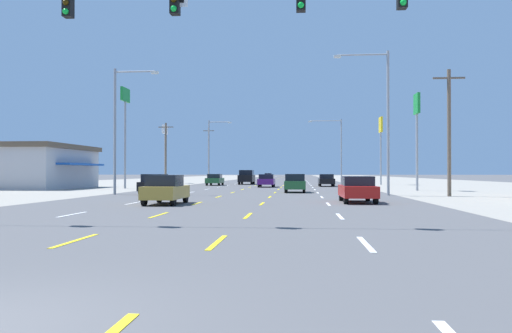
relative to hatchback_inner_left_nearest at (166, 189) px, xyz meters
The scene contains 26 objects.
ground_plane 44.87m from the hatchback_inner_left_nearest, 85.82° to the left, with size 572.00×572.00×0.00m, color #4C4C4F.
lot_apron_left 49.64m from the hatchback_inner_left_nearest, 115.64° to the left, with size 28.00×440.00×0.01m, color gray.
lot_apron_right 52.80m from the hatchback_inner_left_nearest, 57.94° to the left, with size 28.00×440.00×0.01m, color gray.
lane_markings 83.31m from the hatchback_inner_left_nearest, 87.75° to the left, with size 10.64×227.60×0.01m.
signal_span_wire 11.35m from the hatchback_inner_left_nearest, 71.75° to the right, with size 26.48×0.53×8.97m.
hatchback_inner_left_nearest is the anchor object (origin of this frame).
sedan_far_right_near 10.51m from the hatchback_inner_left_nearest, 13.44° to the left, with size 1.80×4.50×1.46m.
hatchback_far_left_mid 12.38m from the hatchback_inner_left_nearest, 108.33° to the left, with size 1.72×3.90×1.54m.
hatchback_inner_right_midfar 17.71m from the hatchback_inner_left_nearest, 67.89° to the left, with size 1.72×3.90×1.54m.
sedan_center_turn_far 31.67m from the hatchback_inner_left_nearest, 83.94° to the left, with size 1.80×4.50×1.46m.
sedan_far_right_farther 36.38m from the hatchback_inner_left_nearest, 73.64° to the left, with size 1.80×4.50×1.46m.
sedan_far_left_farthest 38.84m from the hatchback_inner_left_nearest, 95.55° to the left, with size 1.80×4.50×1.46m.
suv_inner_left_distant_a 44.03m from the hatchback_inner_left_nearest, 90.26° to the left, with size 1.98×4.90×1.98m.
sedan_inner_left_distant_b 97.88m from the hatchback_inner_left_nearest, 90.23° to the left, with size 1.80×4.50×1.46m.
storefront_left_row_1 32.84m from the hatchback_inner_left_nearest, 130.14° to the left, with size 11.67×13.00×4.54m.
pole_sign_left_row_1 28.34m from the hatchback_inner_left_nearest, 113.44° to the left, with size 0.24×2.31×10.40m.
pole_sign_left_row_2 51.80m from the hatchback_inner_left_nearest, 104.91° to the left, with size 0.24×2.69×8.83m.
pole_sign_right_row_1 28.34m from the hatchback_inner_left_nearest, 50.26° to the left, with size 0.24×1.73×8.87m.
pole_sign_right_row_2 47.79m from the hatchback_inner_left_nearest, 67.63° to the left, with size 0.24×2.03×9.13m.
streetlight_left_row_0 13.83m from the hatchback_inner_left_nearest, 120.27° to the left, with size 3.44×0.26×9.53m.
streetlight_right_row_0 18.00m from the hatchback_inner_left_nearest, 40.73° to the left, with size 3.98×0.26×10.48m.
streetlight_left_row_1 52.54m from the hatchback_inner_left_nearest, 97.19° to the left, with size 3.59×0.26×9.71m.
streetlight_right_row_1 53.71m from the hatchback_inner_left_nearest, 76.09° to the left, with size 5.07×0.26×9.77m.
utility_pole_right_row_0 20.65m from the hatchback_inner_left_nearest, 30.66° to the left, with size 2.20×0.26×8.88m.
utility_pole_left_row_1 48.52m from the hatchback_inner_left_nearest, 104.76° to the left, with size 2.20×0.26×8.87m.
utility_pole_left_row_2 72.56m from the hatchback_inner_left_nearest, 98.26° to the left, with size 2.20×0.26×10.34m.
Camera 1 is at (3.69, -5.12, 1.68)m, focal length 35.95 mm.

